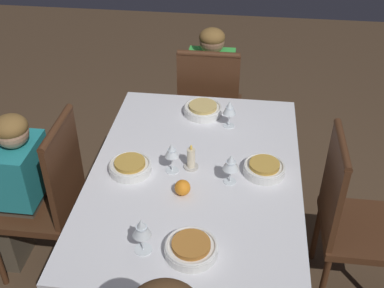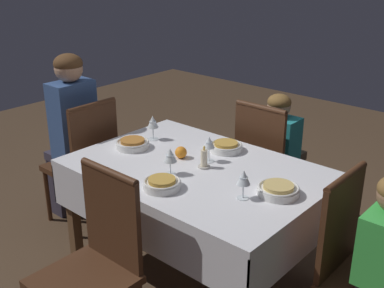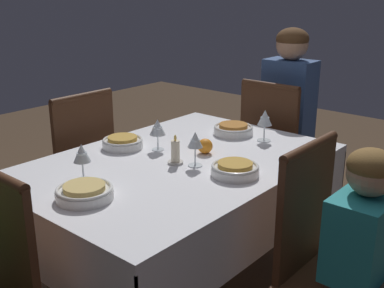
{
  "view_description": "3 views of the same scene",
  "coord_description": "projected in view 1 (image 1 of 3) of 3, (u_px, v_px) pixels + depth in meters",
  "views": [
    {
      "loc": [
        -1.74,
        -0.2,
        2.14
      ],
      "look_at": [
        -0.01,
        0.01,
        0.89
      ],
      "focal_mm": 45.0,
      "sensor_mm": 36.0,
      "label": 1
    },
    {
      "loc": [
        1.62,
        -1.88,
        1.86
      ],
      "look_at": [
        -0.02,
        -0.02,
        0.87
      ],
      "focal_mm": 45.0,
      "sensor_mm": 36.0,
      "label": 2
    },
    {
      "loc": [
        1.5,
        1.38,
        1.47
      ],
      "look_at": [
        -0.04,
        0.05,
        0.8
      ],
      "focal_mm": 45.0,
      "sensor_mm": 36.0,
      "label": 3
    }
  ],
  "objects": [
    {
      "name": "ground_plane",
      "position": [
        195.0,
        274.0,
        2.67
      ],
      "size": [
        8.0,
        8.0,
        0.0
      ],
      "primitive_type": "plane",
      "color": "#4C3826"
    },
    {
      "name": "dining_table",
      "position": [
        195.0,
        187.0,
        2.3
      ],
      "size": [
        1.42,
        0.98,
        0.72
      ],
      "color": "silver",
      "rests_on": "ground_plane"
    },
    {
      "name": "chair_north",
      "position": [
        48.0,
        194.0,
        2.45
      ],
      "size": [
        0.41,
        0.42,
        0.94
      ],
      "rotation": [
        0.0,
        0.0,
        3.14
      ],
      "color": "#472816",
      "rests_on": "ground_plane"
    },
    {
      "name": "chair_east",
      "position": [
        209.0,
        105.0,
        3.17
      ],
      "size": [
        0.42,
        0.41,
        0.94
      ],
      "rotation": [
        0.0,
        0.0,
        1.57
      ],
      "color": "#472816",
      "rests_on": "ground_plane"
    },
    {
      "name": "chair_south",
      "position": [
        351.0,
        216.0,
        2.32
      ],
      "size": [
        0.41,
        0.42,
        0.94
      ],
      "color": "#472816",
      "rests_on": "ground_plane"
    },
    {
      "name": "person_child_teal",
      "position": [
        14.0,
        188.0,
        2.45
      ],
      "size": [
        0.3,
        0.33,
        0.97
      ],
      "rotation": [
        0.0,
        0.0,
        3.14
      ],
      "color": "#4C4233",
      "rests_on": "ground_plane"
    },
    {
      "name": "person_child_green",
      "position": [
        212.0,
        88.0,
        3.28
      ],
      "size": [
        0.33,
        0.3,
        1.0
      ],
      "rotation": [
        0.0,
        0.0,
        1.57
      ],
      "color": "#282833",
      "rests_on": "ground_plane"
    },
    {
      "name": "bowl_west",
      "position": [
        191.0,
        248.0,
        1.83
      ],
      "size": [
        0.21,
        0.21,
        0.06
      ],
      "color": "white",
      "rests_on": "dining_table"
    },
    {
      "name": "wine_glass_west",
      "position": [
        142.0,
        229.0,
        1.8
      ],
      "size": [
        0.07,
        0.07,
        0.16
      ],
      "color": "white",
      "rests_on": "dining_table"
    },
    {
      "name": "bowl_north",
      "position": [
        130.0,
        166.0,
        2.25
      ],
      "size": [
        0.2,
        0.2,
        0.06
      ],
      "color": "white",
      "rests_on": "dining_table"
    },
    {
      "name": "wine_glass_north",
      "position": [
        172.0,
        152.0,
        2.19
      ],
      "size": [
        0.07,
        0.07,
        0.15
      ],
      "color": "white",
      "rests_on": "dining_table"
    },
    {
      "name": "bowl_east",
      "position": [
        203.0,
        109.0,
        2.66
      ],
      "size": [
        0.21,
        0.21,
        0.06
      ],
      "color": "white",
      "rests_on": "dining_table"
    },
    {
      "name": "wine_glass_east",
      "position": [
        230.0,
        108.0,
        2.51
      ],
      "size": [
        0.07,
        0.07,
        0.15
      ],
      "color": "white",
      "rests_on": "dining_table"
    },
    {
      "name": "bowl_south",
      "position": [
        264.0,
        168.0,
        2.23
      ],
      "size": [
        0.2,
        0.2,
        0.06
      ],
      "color": "white",
      "rests_on": "dining_table"
    },
    {
      "name": "wine_glass_south",
      "position": [
        231.0,
        163.0,
        2.13
      ],
      "size": [
        0.08,
        0.08,
        0.15
      ],
      "color": "white",
      "rests_on": "dining_table"
    },
    {
      "name": "candle_centerpiece",
      "position": [
        191.0,
        160.0,
        2.25
      ],
      "size": [
        0.07,
        0.07,
        0.13
      ],
      "color": "beige",
      "rests_on": "dining_table"
    },
    {
      "name": "orange_fruit",
      "position": [
        182.0,
        188.0,
        2.11
      ],
      "size": [
        0.07,
        0.07,
        0.07
      ],
      "primitive_type": "sphere",
      "color": "orange",
      "rests_on": "dining_table"
    }
  ]
}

